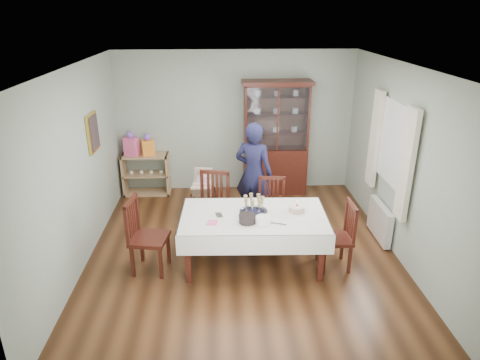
{
  "coord_description": "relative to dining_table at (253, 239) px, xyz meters",
  "views": [
    {
      "loc": [
        -0.32,
        -5.53,
        3.39
      ],
      "look_at": [
        -0.03,
        0.2,
        1.08
      ],
      "focal_mm": 32.0,
      "sensor_mm": 36.0,
      "label": 1
    }
  ],
  "objects": [
    {
      "name": "chair_far_left",
      "position": [
        -0.58,
        0.71,
        -0.07
      ],
      "size": [
        0.58,
        0.58,
        1.07
      ],
      "rotation": [
        0.0,
        0.0,
        -0.24
      ],
      "color": "#431810",
      "rests_on": "floor"
    },
    {
      "name": "gift_bag_orange",
      "position": [
        -1.8,
        2.56,
        0.6
      ],
      "size": [
        0.26,
        0.22,
        0.41
      ],
      "color": "orange",
      "rests_on": "sideboard"
    },
    {
      "name": "chair_far_right",
      "position": [
        0.34,
        0.73,
        -0.1
      ],
      "size": [
        0.47,
        0.47,
        0.96
      ],
      "rotation": [
        0.0,
        0.0,
        -0.09
      ],
      "color": "#431810",
      "rests_on": "floor"
    },
    {
      "name": "dining_table",
      "position": [
        0.0,
        0.0,
        0.0
      ],
      "size": [
        2.04,
        1.22,
        0.76
      ],
      "rotation": [
        0.0,
        0.0,
        -0.04
      ],
      "color": "#431810",
      "rests_on": "floor"
    },
    {
      "name": "picture_frame",
      "position": [
        -2.35,
        1.1,
        1.27
      ],
      "size": [
        0.04,
        0.48,
        0.58
      ],
      "primitive_type": "cube",
      "color": "gold",
      "rests_on": "room_shell"
    },
    {
      "name": "napkin_stack",
      "position": [
        -0.56,
        -0.21,
        0.38
      ],
      "size": [
        0.15,
        0.15,
        0.02
      ],
      "primitive_type": "cube",
      "rotation": [
        0.0,
        0.0,
        -0.19
      ],
      "color": "#F75B95",
      "rests_on": "dining_table"
    },
    {
      "name": "plate_stack_white",
      "position": [
        0.1,
        -0.25,
        0.42
      ],
      "size": [
        0.21,
        0.21,
        0.09
      ],
      "primitive_type": "cylinder",
      "rotation": [
        0.0,
        0.0,
        0.03
      ],
      "color": "white",
      "rests_on": "dining_table"
    },
    {
      "name": "china_cabinet",
      "position": [
        0.62,
        2.56,
        0.74
      ],
      "size": [
        1.3,
        0.48,
        2.18
      ],
      "color": "#431810",
      "rests_on": "floor"
    },
    {
      "name": "gift_bag_pink",
      "position": [
        -2.11,
        2.56,
        0.62
      ],
      "size": [
        0.29,
        0.23,
        0.47
      ],
      "color": "#F75B95",
      "rests_on": "sideboard"
    },
    {
      "name": "high_chair",
      "position": [
        -0.74,
        1.39,
        -0.02
      ],
      "size": [
        0.46,
        0.46,
        0.93
      ],
      "rotation": [
        0.0,
        0.0,
        -0.12
      ],
      "color": "black",
      "rests_on": "floor"
    },
    {
      "name": "chair_end_right",
      "position": [
        1.13,
        -0.15,
        -0.1
      ],
      "size": [
        0.44,
        0.44,
        0.97
      ],
      "rotation": [
        0.0,
        0.0,
        -1.55
      ],
      "color": "#431810",
      "rests_on": "floor"
    },
    {
      "name": "floor",
      "position": [
        -0.13,
        0.3,
        -0.38
      ],
      "size": [
        5.0,
        5.0,
        0.0
      ],
      "primitive_type": "plane",
      "color": "#593319",
      "rests_on": "ground"
    },
    {
      "name": "curtain_right",
      "position": [
        2.03,
        1.22,
        1.07
      ],
      "size": [
        0.07,
        0.3,
        1.55
      ],
      "primitive_type": "cube",
      "color": "silver",
      "rests_on": "room_shell"
    },
    {
      "name": "woman",
      "position": [
        0.1,
        1.28,
        0.48
      ],
      "size": [
        0.75,
        0.64,
        1.74
      ],
      "primitive_type": "imported",
      "rotation": [
        0.0,
        0.0,
        2.71
      ],
      "color": "black",
      "rests_on": "floor"
    },
    {
      "name": "chair_end_left",
      "position": [
        -1.44,
        -0.09,
        -0.07
      ],
      "size": [
        0.55,
        0.55,
        1.06
      ],
      "rotation": [
        0.0,
        0.0,
        1.41
      ],
      "color": "#431810",
      "rests_on": "floor"
    },
    {
      "name": "window",
      "position": [
        2.09,
        0.6,
        1.17
      ],
      "size": [
        0.04,
        1.02,
        1.22
      ],
      "primitive_type": "cube",
      "color": "white",
      "rests_on": "room_shell"
    },
    {
      "name": "birthday_cake",
      "position": [
        0.6,
        0.05,
        0.42
      ],
      "size": [
        0.26,
        0.26,
        0.18
      ],
      "color": "white",
      "rests_on": "dining_table"
    },
    {
      "name": "cake_knife",
      "position": [
        0.27,
        -0.27,
        0.38
      ],
      "size": [
        0.28,
        0.12,
        0.01
      ],
      "primitive_type": "cube",
      "rotation": [
        0.0,
        0.0,
        -0.33
      ],
      "color": "silver",
      "rests_on": "dining_table"
    },
    {
      "name": "curtain_left",
      "position": [
        2.03,
        -0.02,
        1.07
      ],
      "size": [
        0.07,
        0.3,
        1.55
      ],
      "primitive_type": "cube",
      "color": "silver",
      "rests_on": "room_shell"
    },
    {
      "name": "plate_stack_dark",
      "position": [
        -0.1,
        -0.21,
        0.43
      ],
      "size": [
        0.24,
        0.24,
        0.11
      ],
      "primitive_type": "cylinder",
      "rotation": [
        0.0,
        0.0,
        0.03
      ],
      "color": "black",
      "rests_on": "dining_table"
    },
    {
      "name": "radiator",
      "position": [
        2.03,
        0.6,
        -0.08
      ],
      "size": [
        0.1,
        0.8,
        0.55
      ],
      "primitive_type": "cube",
      "color": "white",
      "rests_on": "floor"
    },
    {
      "name": "sideboard",
      "position": [
        -1.88,
        2.58,
        0.02
      ],
      "size": [
        0.9,
        0.38,
        0.8
      ],
      "color": "tan",
      "rests_on": "floor"
    },
    {
      "name": "cutlery",
      "position": [
        -0.51,
        0.01,
        0.38
      ],
      "size": [
        0.13,
        0.17,
        0.01
      ],
      "primitive_type": null,
      "rotation": [
        0.0,
        0.0,
        0.21
      ],
      "color": "silver",
      "rests_on": "dining_table"
    },
    {
      "name": "room_shell",
      "position": [
        -0.13,
        0.83,
        1.32
      ],
      "size": [
        5.0,
        5.0,
        5.0
      ],
      "color": "#9EAA99",
      "rests_on": "floor"
    },
    {
      "name": "champagne_tray",
      "position": [
        0.0,
        0.08,
        0.45
      ],
      "size": [
        0.39,
        0.39,
        0.24
      ],
      "color": "silver",
      "rests_on": "dining_table"
    }
  ]
}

